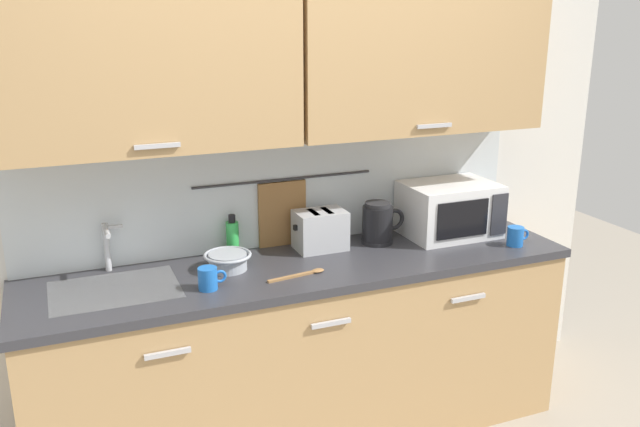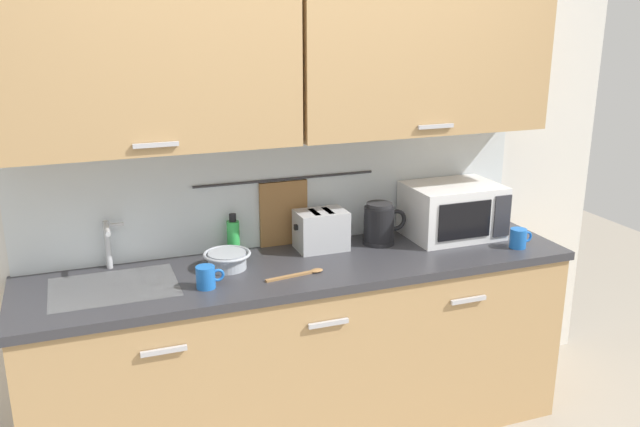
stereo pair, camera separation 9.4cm
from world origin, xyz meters
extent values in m
cube|color=tan|center=(0.00, 0.30, 0.43)|extent=(2.50, 0.60, 0.86)
cube|color=#B7B7BC|center=(-0.69, -0.01, 0.74)|extent=(0.18, 0.02, 0.02)
cube|color=#B7B7BC|center=(0.00, -0.01, 0.74)|extent=(0.18, 0.02, 0.02)
cube|color=#B7B7BC|center=(0.69, -0.01, 0.74)|extent=(0.18, 0.02, 0.02)
cube|color=#333338|center=(0.00, 0.30, 0.88)|extent=(2.53, 0.63, 0.04)
cube|color=#9EA0A5|center=(-0.84, 0.32, 0.85)|extent=(0.52, 0.38, 0.09)
cube|color=silver|center=(0.00, 0.63, 1.25)|extent=(3.70, 0.06, 2.50)
cube|color=silver|center=(0.00, 0.59, 1.18)|extent=(2.50, 0.01, 0.55)
cube|color=tan|center=(-0.63, 0.43, 1.80)|extent=(1.24, 0.33, 0.70)
cube|color=#B7B7BC|center=(-0.63, 0.26, 1.50)|extent=(0.18, 0.01, 0.02)
cube|color=tan|center=(0.63, 0.43, 1.80)|extent=(1.24, 0.33, 0.70)
cube|color=#B7B7BC|center=(0.63, 0.26, 1.50)|extent=(0.18, 0.01, 0.02)
cylinder|color=#333338|center=(0.01, 0.58, 1.23)|extent=(0.90, 0.01, 0.01)
cube|color=olive|center=(-0.01, 0.58, 1.05)|extent=(0.24, 0.02, 0.34)
cylinder|color=#B2B5BA|center=(-0.84, 0.55, 1.01)|extent=(0.03, 0.03, 0.22)
cylinder|color=#B2B5BA|center=(-0.84, 0.47, 1.11)|extent=(0.02, 0.16, 0.02)
cube|color=#B2B5BA|center=(-0.80, 0.55, 1.10)|extent=(0.07, 0.02, 0.01)
cube|color=white|center=(0.84, 0.41, 1.04)|extent=(0.46, 0.34, 0.27)
cube|color=black|center=(0.80, 0.24, 1.04)|extent=(0.29, 0.01, 0.18)
cube|color=#2D2D33|center=(1.02, 0.24, 1.04)|extent=(0.09, 0.01, 0.21)
cylinder|color=black|center=(0.44, 0.43, 0.91)|extent=(0.16, 0.16, 0.02)
cylinder|color=black|center=(0.44, 0.43, 1.00)|extent=(0.15, 0.15, 0.17)
cylinder|color=#262628|center=(0.44, 0.43, 1.10)|extent=(0.13, 0.13, 0.02)
torus|color=black|center=(0.53, 0.43, 1.01)|extent=(0.11, 0.02, 0.11)
cylinder|color=green|center=(-0.27, 0.54, 0.98)|extent=(0.06, 0.06, 0.16)
cylinder|color=black|center=(-0.27, 0.54, 1.08)|extent=(0.03, 0.03, 0.04)
cylinder|color=blue|center=(-0.48, 0.17, 0.95)|extent=(0.08, 0.08, 0.09)
torus|color=blue|center=(-0.42, 0.17, 0.95)|extent=(0.06, 0.01, 0.06)
cylinder|color=#A5ADB7|center=(-0.34, 0.36, 0.94)|extent=(0.17, 0.17, 0.07)
torus|color=#A5ADB7|center=(-0.34, 0.36, 0.97)|extent=(0.21, 0.21, 0.01)
cube|color=#B7BABF|center=(0.14, 0.46, 1.00)|extent=(0.24, 0.17, 0.19)
cube|color=black|center=(0.11, 0.46, 1.08)|extent=(0.03, 0.12, 0.01)
cube|color=black|center=(0.18, 0.46, 1.08)|extent=(0.03, 0.12, 0.01)
cube|color=black|center=(0.01, 0.46, 1.02)|extent=(0.02, 0.02, 0.02)
cylinder|color=blue|center=(1.05, 0.14, 0.95)|extent=(0.08, 0.08, 0.09)
torus|color=blue|center=(1.10, 0.14, 0.95)|extent=(0.06, 0.01, 0.06)
cube|color=#9E7042|center=(-0.12, 0.16, 0.91)|extent=(0.22, 0.05, 0.01)
ellipsoid|color=#9E7042|center=(0.02, 0.18, 0.91)|extent=(0.07, 0.05, 0.01)
camera|label=1|loc=(-1.03, -2.40, 2.02)|focal=37.94mm
camera|label=2|loc=(-0.94, -2.43, 2.02)|focal=37.94mm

